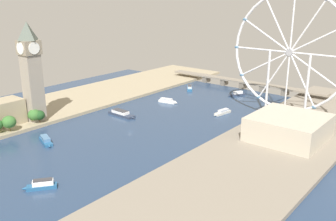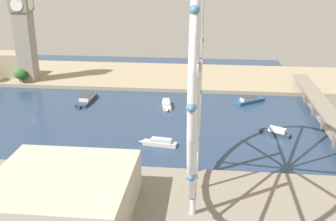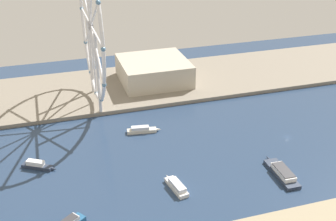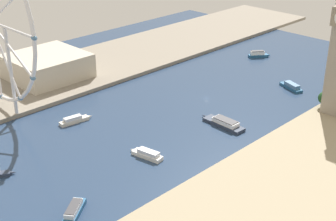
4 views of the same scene
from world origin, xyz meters
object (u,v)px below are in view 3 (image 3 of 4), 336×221
at_px(tour_boat_5, 37,165).
at_px(tour_boat_6, 176,186).
at_px(ferris_wheel, 91,26).
at_px(tour_boat_4, 142,130).
at_px(tour_boat_1, 282,173).
at_px(riverside_hall, 154,71).

relative_size(tour_boat_5, tour_boat_6, 0.91).
xyz_separation_m(ferris_wheel, tour_boat_4, (-53.68, -23.36, -61.47)).
bearing_deg(tour_boat_5, tour_boat_6, -0.48).
bearing_deg(tour_boat_1, tour_boat_6, 86.33).
distance_m(ferris_wheel, tour_boat_6, 139.21).
distance_m(riverside_hall, tour_boat_5, 146.01).
xyz_separation_m(tour_boat_1, tour_boat_4, (74.80, 66.85, -0.23)).
height_order(riverside_hall, tour_boat_6, riverside_hall).
xyz_separation_m(tour_boat_4, tour_boat_5, (-23.75, 71.89, 0.10)).
bearing_deg(ferris_wheel, tour_boat_4, -156.48).
height_order(ferris_wheel, tour_boat_4, ferris_wheel).
distance_m(ferris_wheel, tour_boat_5, 110.08).
relative_size(riverside_hall, tour_boat_4, 2.36).
relative_size(riverside_hall, tour_boat_1, 1.61).
bearing_deg(riverside_hall, tour_boat_1, -166.81).
xyz_separation_m(riverside_hall, tour_boat_6, (-148.17, 27.83, -10.52)).
bearing_deg(tour_boat_4, tour_boat_1, -39.97).
relative_size(ferris_wheel, tour_boat_1, 3.29).
bearing_deg(tour_boat_5, tour_boat_1, 10.24).
bearing_deg(riverside_hall, tour_boat_4, 158.96).
bearing_deg(tour_boat_1, riverside_hall, 15.14).
bearing_deg(ferris_wheel, tour_boat_1, -144.93).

